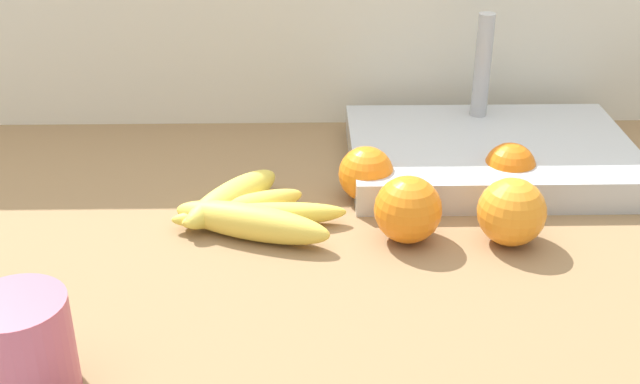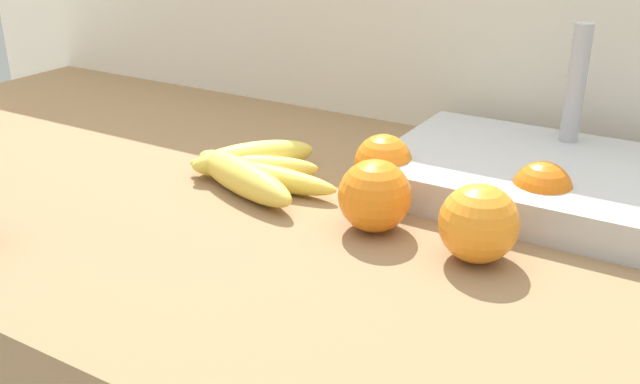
{
  "view_description": "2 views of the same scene",
  "coord_description": "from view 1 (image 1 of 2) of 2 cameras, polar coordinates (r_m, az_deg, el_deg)",
  "views": [
    {
      "loc": [
        0.02,
        -0.85,
        1.35
      ],
      "look_at": [
        0.04,
        0.04,
        0.9
      ],
      "focal_mm": 45.79,
      "sensor_mm": 36.0,
      "label": 1
    },
    {
      "loc": [
        0.46,
        -0.65,
        1.2
      ],
      "look_at": [
        0.07,
        -0.0,
        0.88
      ],
      "focal_mm": 39.83,
      "sensor_mm": 36.0,
      "label": 2
    }
  ],
  "objects": [
    {
      "name": "banana_bunch",
      "position": [
        1.0,
        -5.17,
        -1.37
      ],
      "size": [
        0.22,
        0.2,
        0.04
      ],
      "color": "#E8C84C",
      "rests_on": "counter"
    },
    {
      "name": "wall_back",
      "position": [
        1.42,
        -1.93,
        -2.47
      ],
      "size": [
        1.94,
        0.06,
        1.3
      ],
      "primitive_type": "cube",
      "color": "silver",
      "rests_on": "ground"
    },
    {
      "name": "mug",
      "position": [
        0.77,
        -20.03,
        -10.2
      ],
      "size": [
        0.09,
        0.09,
        0.1
      ],
      "primitive_type": "cylinder",
      "color": "#BF566B",
      "rests_on": "counter"
    },
    {
      "name": "orange_far_right",
      "position": [
        1.1,
        13.12,
        1.63
      ],
      "size": [
        0.07,
        0.07,
        0.07
      ],
      "primitive_type": "sphere",
      "color": "orange",
      "rests_on": "counter"
    },
    {
      "name": "orange_center",
      "position": [
        1.05,
        3.24,
        1.28
      ],
      "size": [
        0.07,
        0.07,
        0.07
      ],
      "primitive_type": "sphere",
      "color": "orange",
      "rests_on": "counter"
    },
    {
      "name": "orange_back_right",
      "position": [
        0.96,
        6.17,
        -1.23
      ],
      "size": [
        0.08,
        0.08,
        0.08
      ],
      "primitive_type": "sphere",
      "color": "orange",
      "rests_on": "counter"
    },
    {
      "name": "orange_back_left",
      "position": [
        0.97,
        13.24,
        -1.37
      ],
      "size": [
        0.08,
        0.08,
        0.08
      ],
      "primitive_type": "sphere",
      "color": "orange",
      "rests_on": "counter"
    },
    {
      "name": "sink_basin",
      "position": [
        1.16,
        11.76,
        2.69
      ],
      "size": [
        0.39,
        0.27,
        0.2
      ],
      "color": "#B7BABF",
      "rests_on": "counter"
    }
  ]
}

